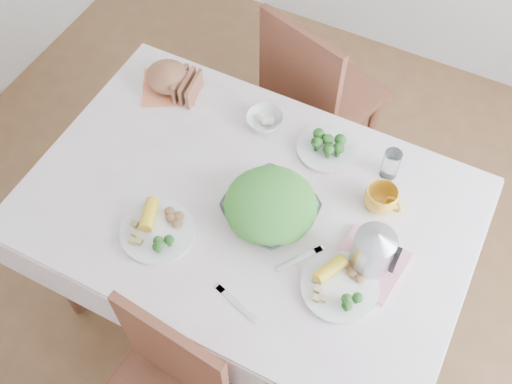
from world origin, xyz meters
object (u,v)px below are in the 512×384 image
at_px(electric_kettle, 374,246).
at_px(dinner_plate_right, 339,287).
at_px(dining_table, 249,256).
at_px(salad_bowl, 270,210).
at_px(chair_far, 325,95).
at_px(yellow_mug, 381,199).
at_px(dinner_plate_left, 158,232).

bearing_deg(electric_kettle, dinner_plate_right, -94.18).
distance_m(dining_table, salad_bowl, 0.43).
xyz_separation_m(chair_far, electric_kettle, (0.50, -0.87, 0.42)).
xyz_separation_m(chair_far, salad_bowl, (0.14, -0.85, 0.33)).
bearing_deg(chair_far, electric_kettle, 136.98).
bearing_deg(yellow_mug, electric_kettle, -77.73).
height_order(dining_table, dinner_plate_left, dinner_plate_left).
distance_m(chair_far, electric_kettle, 1.09).
bearing_deg(dinner_plate_left, salad_bowl, 37.64).
relative_size(dinner_plate_left, electric_kettle, 1.38).
height_order(dining_table, salad_bowl, salad_bowl).
bearing_deg(dinner_plate_right, dining_table, 159.34).
bearing_deg(electric_kettle, yellow_mug, 120.93).
relative_size(dining_table, electric_kettle, 7.78).
xyz_separation_m(dining_table, dinner_plate_right, (0.40, -0.15, 0.40)).
bearing_deg(yellow_mug, chair_far, 124.59).
relative_size(salad_bowl, dinner_plate_left, 1.17).
height_order(dining_table, dinner_plate_right, dinner_plate_right).
xyz_separation_m(dining_table, salad_bowl, (0.09, -0.01, 0.42)).
distance_m(dining_table, electric_kettle, 0.68).
distance_m(dinner_plate_left, yellow_mug, 0.75).
distance_m(dinner_plate_left, dinner_plate_right, 0.61).
bearing_deg(yellow_mug, dining_table, -154.35).
relative_size(dining_table, chair_far, 1.45).
distance_m(yellow_mug, electric_kettle, 0.24).
bearing_deg(dinner_plate_right, electric_kettle, 67.17).
height_order(chair_far, salad_bowl, chair_far).
xyz_separation_m(dining_table, electric_kettle, (0.45, -0.03, 0.51)).
height_order(salad_bowl, dinner_plate_left, salad_bowl).
height_order(chair_far, dinner_plate_right, chair_far).
xyz_separation_m(chair_far, dinner_plate_left, (-0.16, -1.08, 0.31)).
distance_m(salad_bowl, yellow_mug, 0.37).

